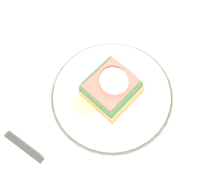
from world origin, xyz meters
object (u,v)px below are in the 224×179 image
at_px(plate, 112,95).
at_px(sandwich, 112,87).
at_px(knife, 38,158).
at_px(fork, 170,43).

bearing_deg(plate, sandwich, -34.93).
bearing_deg(knife, plate, 175.39).
distance_m(plate, sandwich, 0.04).
distance_m(fork, knife, 0.38).
height_order(plate, knife, plate).
bearing_deg(fork, sandwich, -2.80).
xyz_separation_m(fork, knife, (0.37, -0.02, 0.00)).
distance_m(plate, knife, 0.19).
height_order(sandwich, knife, sandwich).
xyz_separation_m(sandwich, fork, (-0.19, 0.01, -0.04)).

